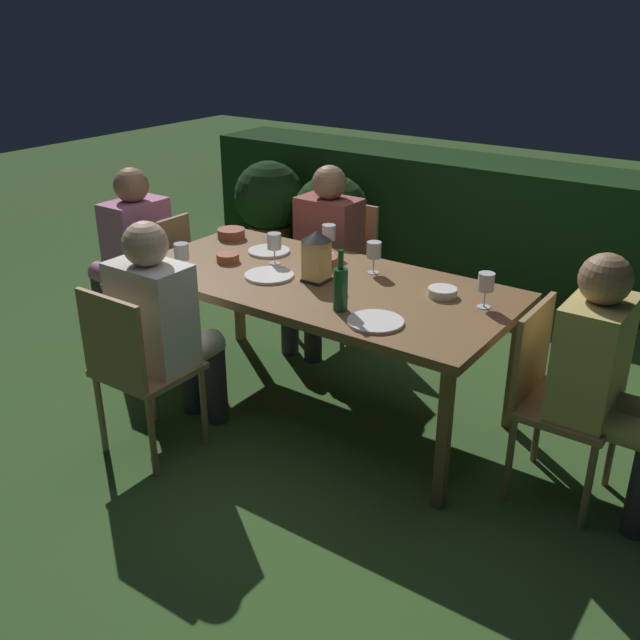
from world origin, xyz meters
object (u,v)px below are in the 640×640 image
Objects in this scene: person_in_pink at (131,249)px; wine_glass_a at (329,234)px; person_in_rust at (323,250)px; person_in_mustard at (606,375)px; person_in_cream at (164,322)px; plate_b at (269,275)px; bowl_bread at (442,292)px; chair_side_left_a at (136,365)px; wine_glass_c at (274,243)px; potted_plant_by_hedge at (269,204)px; wine_glass_e at (182,253)px; potted_plant_corner at (331,217)px; dining_table at (320,289)px; chair_head_far at (554,394)px; wine_glass_b at (486,284)px; bowl_olives at (231,233)px; bowl_salad at (228,257)px; chair_side_right_a at (340,264)px; chair_head_near at (155,278)px; lantern_centerpiece at (317,253)px; plate_a at (375,322)px; plate_c at (269,251)px; green_bottle_on_table at (340,288)px; bowl_dip at (323,261)px; wine_glass_d at (374,252)px.

person_in_pink reaches higher than wine_glass_a.
person_in_rust and person_in_mustard have the same top height.
plate_b is at bearing 70.12° from person_in_cream.
bowl_bread is (-0.83, 0.16, 0.13)m from person_in_mustard.
chair_side_left_a is 5.15× the size of wine_glass_c.
potted_plant_by_hedge is (-1.55, 1.38, -0.36)m from wine_glass_a.
chair_side_left_a is 2.08m from person_in_mustard.
potted_plant_corner is at bearing 103.02° from wine_glass_e.
dining_table is 2.28× the size of chair_head_far.
chair_side_left_a is 6.21× the size of bowl_bread.
wine_glass_b is 1.03× the size of bowl_olives.
bowl_salad is (0.27, -0.33, -0.01)m from bowl_olives.
person_in_cream reaches higher than chair_side_right_a.
person_in_mustard is at bearing 0.00° from chair_head_near.
person_in_cream is at bearing -90.00° from chair_side_right_a.
lantern_centerpiece is 0.60m from plate_a.
plate_c is 1.44× the size of bowl_olives.
person_in_pink is at bearing 138.87° from chair_side_left_a.
lantern_centerpiece is 0.39m from green_bottle_on_table.
lantern_centerpiece reaches higher than chair_side_right_a.
chair_side_right_a is at bearing 150.66° from wine_glass_b.
chair_head_near is 3.41× the size of plate_b.
chair_side_left_a is at bearing -140.99° from green_bottle_on_table.
chair_head_far is at bearing 0.00° from chair_head_near.
wine_glass_c reaches higher than plate_a.
dining_table is at bearing -0.00° from person_in_pink.
bowl_dip is at bearing 25.23° from wine_glass_c.
wine_glass_e reaches higher than chair_head_near.
wine_glass_e is at bearing -157.97° from bowl_bread.
wine_glass_b is 0.66× the size of plate_b.
bowl_bread is 2.86m from potted_plant_by_hedge.
wine_glass_b is 1.36× the size of bowl_salad.
chair_side_left_a is 1.50m from bowl_bread.
wine_glass_e is (0.81, -0.34, 0.22)m from person_in_pink.
green_bottle_on_table is 1.77× the size of bowl_olives.
person_in_rust is (-0.45, 0.67, -0.05)m from dining_table.
bowl_bread is at bearing 16.21° from lantern_centerpiece.
person_in_cream and person_in_rust have the same top height.
bowl_bread reaches higher than dining_table.
chair_head_near is 1.17m from chair_side_right_a.
chair_head_near is (-0.79, 0.86, 0.00)m from chair_side_left_a.
plate_c is at bearing -12.34° from bowl_olives.
person_in_cream is 8.21× the size of bowl_bread.
wine_glass_a and wine_glass_e have the same top height.
green_bottle_on_table is at bearing -51.78° from wine_glass_a.
bowl_bread is at bearing 165.80° from chair_head_far.
bowl_dip is (1.13, 0.18, 0.28)m from chair_head_near.
wine_glass_d is 0.67× the size of plate_a.
wine_glass_d is at bearing -45.06° from chair_side_right_a.
wine_glass_e is at bearing -134.90° from bowl_dip.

